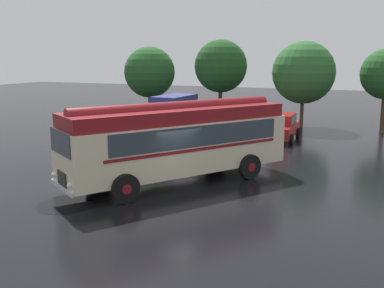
# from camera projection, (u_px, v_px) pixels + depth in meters

# --- Properties ---
(ground_plane) EXTENTS (120.00, 120.00, 0.00)m
(ground_plane) POSITION_uv_depth(u_px,v_px,m) (169.00, 188.00, 18.52)
(ground_plane) COLOR black
(vintage_bus) EXTENTS (7.55, 9.79, 3.49)m
(vintage_bus) POSITION_uv_depth(u_px,v_px,m) (178.00, 139.00, 18.99)
(vintage_bus) COLOR beige
(vintage_bus) RESTS_ON ground
(car_near_left) EXTENTS (2.19, 4.31, 1.66)m
(car_near_left) POSITION_uv_depth(u_px,v_px,m) (200.00, 121.00, 31.43)
(car_near_left) COLOR #144C28
(car_near_left) RESTS_ON ground
(car_mid_left) EXTENTS (2.13, 4.28, 1.66)m
(car_mid_left) POSITION_uv_depth(u_px,v_px,m) (242.00, 123.00, 30.68)
(car_mid_left) COLOR #4C5156
(car_mid_left) RESTS_ON ground
(car_mid_right) EXTENTS (2.04, 4.24, 1.66)m
(car_mid_right) POSITION_uv_depth(u_px,v_px,m) (281.00, 127.00, 28.99)
(car_mid_right) COLOR maroon
(car_mid_right) RESTS_ON ground
(box_van) EXTENTS (2.46, 5.82, 2.50)m
(box_van) POSITION_uv_depth(u_px,v_px,m) (170.00, 112.00, 32.65)
(box_van) COLOR navy
(box_van) RESTS_ON ground
(tree_far_left) EXTENTS (4.32, 4.32, 6.16)m
(tree_far_left) POSITION_uv_depth(u_px,v_px,m) (149.00, 72.00, 38.32)
(tree_far_left) COLOR #4C3823
(tree_far_left) RESTS_ON ground
(tree_left_of_centre) EXTENTS (4.24, 4.24, 6.67)m
(tree_left_of_centre) POSITION_uv_depth(u_px,v_px,m) (220.00, 66.00, 36.23)
(tree_left_of_centre) COLOR #4C3823
(tree_left_of_centre) RESTS_ON ground
(tree_centre) EXTENTS (4.68, 4.68, 6.48)m
(tree_centre) POSITION_uv_depth(u_px,v_px,m) (303.00, 73.00, 33.64)
(tree_centre) COLOR #4C3823
(tree_centre) RESTS_ON ground
(puddle_patch) EXTENTS (2.09, 2.09, 0.01)m
(puddle_patch) POSITION_uv_depth(u_px,v_px,m) (66.00, 205.00, 16.34)
(puddle_patch) COLOR black
(puddle_patch) RESTS_ON ground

